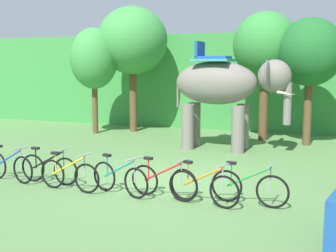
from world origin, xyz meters
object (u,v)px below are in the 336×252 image
at_px(tree_center, 265,46).
at_px(bike_blue, 10,166).
at_px(bike_yellow, 69,175).
at_px(bike_red, 163,182).
at_px(bike_teal, 120,178).
at_px(tree_right, 94,59).
at_px(elephant, 225,87).
at_px(bike_orange, 203,187).
at_px(bike_black, 49,168).
at_px(tree_far_right, 133,41).
at_px(bike_green, 249,187).
at_px(tree_left, 310,53).

xyz_separation_m(tree_center, bike_blue, (-5.26, -8.47, -3.29)).
relative_size(bike_yellow, bike_red, 1.01).
height_order(bike_blue, bike_teal, same).
xyz_separation_m(tree_right, bike_blue, (1.88, -7.75, -2.84)).
xyz_separation_m(tree_center, bike_yellow, (-3.34, -8.69, -3.29)).
distance_m(elephant, bike_orange, 6.44).
height_order(elephant, bike_yellow, elephant).
relative_size(bike_teal, bike_orange, 0.99).
xyz_separation_m(tree_center, bike_red, (-1.02, -8.49, -3.29)).
bearing_deg(tree_right, bike_black, -68.61).
distance_m(bike_blue, bike_teal, 3.19).
bearing_deg(bike_orange, tree_far_right, 122.71).
xyz_separation_m(tree_far_right, bike_red, (4.79, -8.85, -3.63)).
height_order(tree_far_right, bike_red, tree_far_right).
xyz_separation_m(elephant, bike_yellow, (-2.34, -6.22, -1.82)).
relative_size(bike_blue, bike_green, 0.99).
bearing_deg(tree_left, bike_teal, -115.06).
height_order(bike_black, bike_orange, same).
relative_size(elephant, bike_black, 2.43).
bearing_deg(elephant, bike_black, -118.46).
relative_size(bike_blue, bike_yellow, 0.99).
height_order(bike_orange, bike_green, same).
bearing_deg(bike_blue, bike_red, -0.25).
bearing_deg(tree_far_right, bike_blue, -86.44).
xyz_separation_m(tree_left, bike_blue, (-6.95, -7.94, -3.02)).
height_order(tree_center, bike_green, tree_center).
distance_m(tree_far_right, bike_teal, 10.33).
distance_m(tree_center, tree_left, 1.79).
bearing_deg(tree_far_right, tree_center, -3.51).
distance_m(elephant, bike_blue, 7.58).
height_order(tree_far_right, bike_black, tree_far_right).
distance_m(bike_blue, bike_green, 6.11).
bearing_deg(bike_red, tree_left, 71.22).
distance_m(bike_teal, bike_green, 2.93).
relative_size(tree_right, tree_left, 0.97).
height_order(bike_blue, bike_orange, same).
height_order(bike_blue, bike_green, same).
bearing_deg(tree_far_right, tree_left, -6.73).
relative_size(tree_right, bike_orange, 2.74).
bearing_deg(bike_black, bike_orange, -3.59).
height_order(bike_yellow, bike_orange, same).
bearing_deg(bike_teal, bike_black, 173.45).
height_order(tree_left, bike_yellow, tree_left).
height_order(bike_black, bike_red, same).
bearing_deg(tree_left, tree_far_right, 173.27).
height_order(bike_teal, bike_green, same).
xyz_separation_m(tree_left, bike_red, (-2.71, -7.96, -3.02)).
distance_m(tree_center, bike_teal, 9.41).
height_order(tree_far_right, bike_yellow, tree_far_right).
bearing_deg(bike_black, tree_far_right, 100.72).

